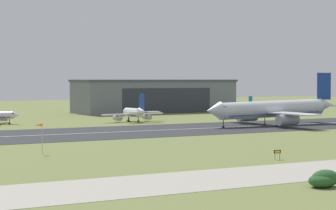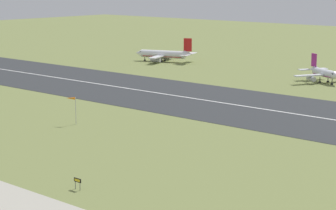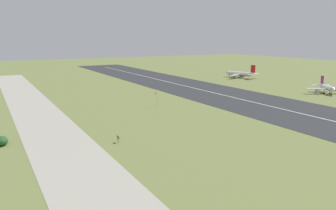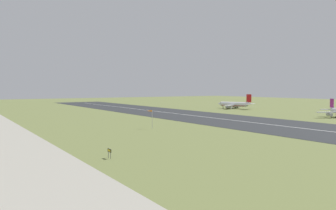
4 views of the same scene
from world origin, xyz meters
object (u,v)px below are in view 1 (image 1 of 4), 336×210
airplane_parked_far_east (134,113)px  runway_sign (277,152)px  windsock_pole (39,127)px  airplane_landing (273,110)px  airplane_parked_west (240,110)px  shrub_clump (324,179)px

airplane_parked_far_east → runway_sign: (-23.44, -112.53, -1.80)m
windsock_pole → airplane_landing: bearing=24.8°
airplane_parked_far_east → windsock_pole: bearing=-126.4°
airplane_parked_west → shrub_clump: size_ratio=4.63×
airplane_parked_west → windsock_pole: (-114.99, -94.01, 2.91)m
shrub_clump → windsock_pole: size_ratio=0.79×
shrub_clump → runway_sign: bearing=63.9°
windsock_pole → runway_sign: windsock_pole is taller
airplane_parked_far_east → airplane_landing: bearing=-51.3°
airplane_landing → windsock_pole: size_ratio=8.19×
airplane_landing → airplane_parked_far_east: airplane_landing is taller
airplane_landing → windsock_pole: bearing=-155.2°
airplane_parked_far_east → shrub_clump: bearing=-104.8°
airplane_landing → airplane_parked_far_east: 50.56m
airplane_parked_west → runway_sign: bearing=-122.1°
airplane_parked_west → shrub_clump: 178.31m
airplane_parked_far_east → runway_sign: 114.96m
airplane_landing → airplane_parked_far_east: size_ratio=2.12×
airplane_landing → airplane_parked_west: 56.42m
windsock_pole → runway_sign: bearing=-39.5°
airplane_landing → shrub_clump: (-68.87, -101.36, -4.21)m
shrub_clump → runway_sign: 31.49m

